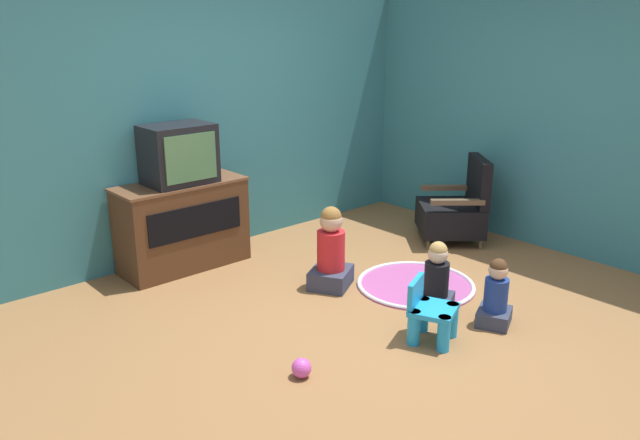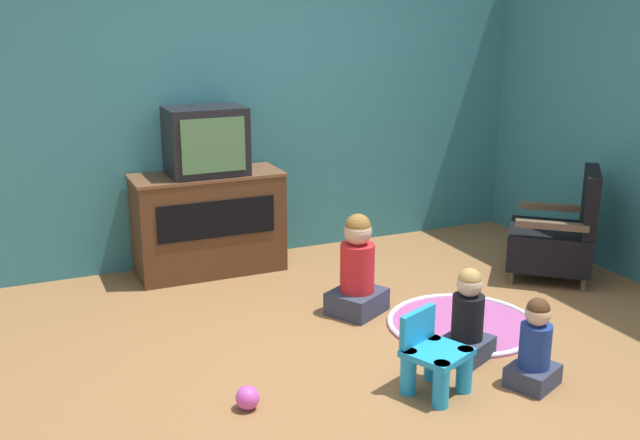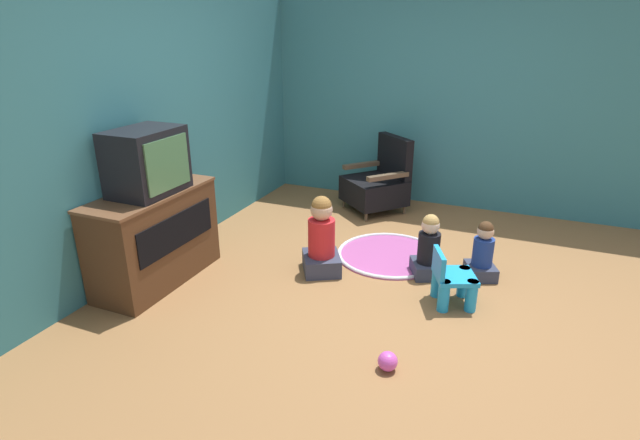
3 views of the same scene
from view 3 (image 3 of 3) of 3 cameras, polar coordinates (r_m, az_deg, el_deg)
name	(u,v)px [view 3 (image 3 of 3)]	position (r m, az deg, el deg)	size (l,w,h in m)	color
ground_plane	(378,290)	(4.20, 6.66, -7.95)	(30.00, 30.00, 0.00)	olive
wall_back	(136,125)	(4.56, -20.32, 10.12)	(5.48, 0.12, 2.51)	teal
wall_right	(481,100)	(6.03, 17.93, 12.87)	(0.12, 5.17, 2.51)	teal
tv_cabinet	(155,236)	(4.38, -18.38, -1.74)	(1.16, 0.49, 0.79)	#4C2D19
television	(147,162)	(4.17, -19.19, 6.33)	(0.59, 0.42, 0.51)	black
black_armchair	(378,183)	(5.87, 6.66, 4.18)	(0.86, 0.86, 0.86)	brown
yellow_kid_chair	(452,282)	(4.04, 14.84, -6.84)	(0.41, 0.40, 0.44)	#1E99DB
play_mat	(390,255)	(4.80, 7.96, -3.94)	(1.00, 1.00, 0.04)	#A54C8C
child_watching_left	(321,240)	(4.34, 0.17, -2.26)	(0.47, 0.45, 0.70)	#33384C
child_watching_center	(483,254)	(4.49, 18.10, -3.67)	(0.34, 0.32, 0.52)	#33384C
child_watching_right	(429,249)	(4.40, 12.30, -3.31)	(0.37, 0.35, 0.57)	#33384C
toy_ball	(388,361)	(3.31, 7.74, -15.71)	(0.13, 0.13, 0.13)	#CC4CB2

